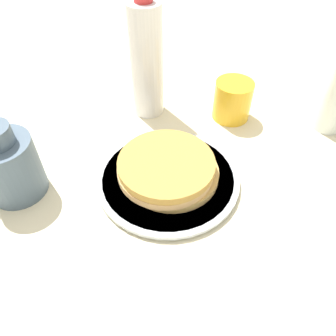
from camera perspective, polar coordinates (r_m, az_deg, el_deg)
ground_plane at (r=0.60m, az=-3.12°, el=-1.49°), size 4.00×4.00×0.00m
plate at (r=0.59m, az=0.00°, el=-1.75°), size 0.26×0.26×0.01m
pancake_stack at (r=0.57m, az=-0.01°, el=-0.17°), size 0.18×0.17×0.04m
juice_glass at (r=0.73m, az=11.18°, el=11.50°), size 0.08×0.08×0.08m
cream_jug at (r=0.60m, az=-25.95°, el=0.41°), size 0.10×0.10×0.14m
water_bottle_mid at (r=0.69m, az=-3.76°, el=18.03°), size 0.07×0.07×0.25m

